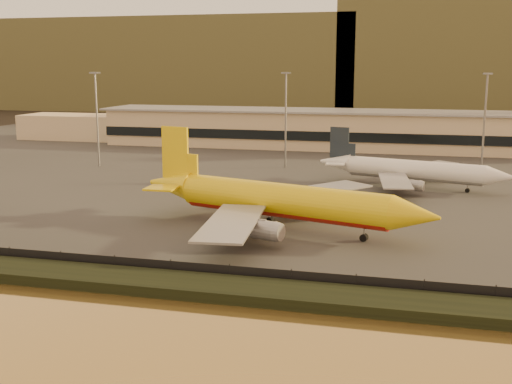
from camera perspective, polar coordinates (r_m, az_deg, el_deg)
ground at (r=95.23m, az=-1.27°, el=-5.52°), size 900.00×900.00×0.00m
embankment at (r=79.58m, az=-4.58°, el=-8.44°), size 320.00×7.00×1.40m
tarmac at (r=186.49m, az=6.56°, el=2.72°), size 320.00×220.00×0.20m
perimeter_fence at (r=82.97m, az=-3.69°, el=-7.16°), size 300.00×0.05×2.20m
terminal_building at (r=217.96m, az=3.89°, el=5.62°), size 202.00×25.00×12.60m
apron_light_masts at (r=163.54m, az=10.97°, el=6.91°), size 152.20×12.20×25.40m
distant_hills at (r=430.25m, az=8.39°, el=11.63°), size 470.00×160.00×70.00m
dhl_cargo_jet at (r=107.57m, az=2.00°, el=-0.78°), size 53.70×51.36×16.30m
white_narrowbody_jet at (r=149.07m, az=13.63°, el=1.87°), size 43.98×42.01×12.82m
gse_vehicle_yellow at (r=121.55m, az=2.53°, el=-1.26°), size 4.47×2.23×1.96m
gse_vehicle_white at (r=123.72m, az=-0.59°, el=-1.03°), size 4.68×2.97×1.95m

